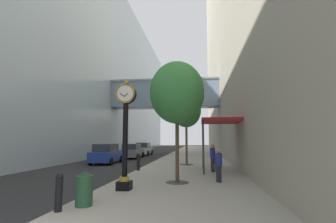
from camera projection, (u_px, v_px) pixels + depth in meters
The scene contains 16 objects.
ground_plane at pixel (165, 157), 30.50m from camera, with size 110.00×110.00×0.00m, color #262628.
sidewalk_right at pixel (194, 155), 33.04m from camera, with size 6.74×80.00×0.14m, color #9E998E.
building_block_left at pixel (88, 67), 36.32m from camera, with size 23.54×80.00×25.18m.
street_clock at pixel (125, 129), 10.33m from camera, with size 0.84×0.55×4.50m.
bollard_nearest at pixel (59, 191), 7.13m from camera, with size 0.22×0.22×1.09m.
bollard_third at pixel (124, 167), 13.25m from camera, with size 0.22×0.22×1.09m.
bollard_fourth at pixel (138, 162), 16.31m from camera, with size 0.22×0.22×1.09m.
street_tree_near at pixel (177, 93), 12.20m from camera, with size 2.66×2.66×5.84m.
street_tree_mid_near at pixel (186, 111), 20.28m from camera, with size 2.39×2.39×5.73m.
trash_bin at pixel (84, 188), 7.71m from camera, with size 0.53×0.53×1.05m.
pedestrian_walking at pixel (218, 165), 11.99m from camera, with size 0.46×0.52×1.58m.
pedestrian_by_clock at pixel (213, 157), 15.77m from camera, with size 0.45×0.45×1.73m.
storefront_awning at pixel (220, 122), 16.17m from camera, with size 2.40×3.60×3.30m.
car_grey_near at pixel (132, 151), 28.11m from camera, with size 2.06×4.13×1.62m.
car_blue_mid at pixel (106, 154), 22.17m from camera, with size 2.09×4.12×1.74m.
car_silver_far at pixel (144, 149), 33.65m from camera, with size 1.93×4.03×1.67m.
Camera 1 is at (4.24, -3.63, 2.20)m, focal length 26.70 mm.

